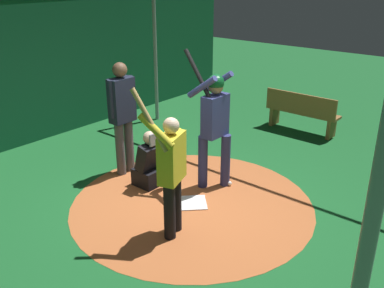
{
  "coord_description": "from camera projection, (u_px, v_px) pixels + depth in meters",
  "views": [
    {
      "loc": [
        3.52,
        -4.22,
        3.2
      ],
      "look_at": [
        0.0,
        0.0,
        0.95
      ],
      "focal_mm": 39.84,
      "sensor_mm": 36.0,
      "label": 1
    }
  ],
  "objects": [
    {
      "name": "ground_plane",
      "position": [
        192.0,
        203.0,
        6.3
      ],
      "size": [
        27.45,
        27.45,
        0.0
      ],
      "primitive_type": "plane",
      "color": "#195B28"
    },
    {
      "name": "dirt_circle",
      "position": [
        192.0,
        203.0,
        6.29
      ],
      "size": [
        3.55,
        3.55,
        0.01
      ],
      "primitive_type": "cylinder",
      "color": "#B76033",
      "rests_on": "ground"
    },
    {
      "name": "home_plate",
      "position": [
        192.0,
        203.0,
        6.29
      ],
      "size": [
        0.59,
        0.59,
        0.01
      ],
      "primitive_type": "cube",
      "rotation": [
        0.0,
        0.0,
        0.79
      ],
      "color": "white",
      "rests_on": "dirt_circle"
    },
    {
      "name": "batter",
      "position": [
        214.0,
        120.0,
        6.41
      ],
      "size": [
        0.68,
        0.49,
        2.14
      ],
      "color": "navy",
      "rests_on": "ground"
    },
    {
      "name": "catcher",
      "position": [
        150.0,
        165.0,
        6.7
      ],
      "size": [
        0.58,
        0.4,
        0.92
      ],
      "color": "black",
      "rests_on": "ground"
    },
    {
      "name": "umpire",
      "position": [
        122.0,
        112.0,
        6.88
      ],
      "size": [
        0.24,
        0.49,
        1.88
      ],
      "color": "#4C4C51",
      "rests_on": "ground"
    },
    {
      "name": "visitor",
      "position": [
        171.0,
        170.0,
        5.24
      ],
      "size": [
        0.53,
        0.59,
        1.98
      ],
      "rotation": [
        0.0,
        0.0,
        0.33
      ],
      "color": "black",
      "rests_on": "ground"
    },
    {
      "name": "back_wall",
      "position": [
        28.0,
        63.0,
        8.13
      ],
      "size": [
        0.22,
        11.45,
        3.09
      ],
      "color": "#145133",
      "rests_on": "ground"
    },
    {
      "name": "cage_frame",
      "position": [
        192.0,
        43.0,
        5.41
      ],
      "size": [
        6.27,
        4.97,
        3.33
      ],
      "color": "gray",
      "rests_on": "ground"
    },
    {
      "name": "bench",
      "position": [
        302.0,
        112.0,
        8.95
      ],
      "size": [
        1.56,
        0.36,
        0.85
      ],
      "color": "olive",
      "rests_on": "ground"
    },
    {
      "name": "baseball_0",
      "position": [
        230.0,
        183.0,
        6.8
      ],
      "size": [
        0.07,
        0.07,
        0.07
      ],
      "primitive_type": "sphere",
      "color": "white",
      "rests_on": "dirt_circle"
    },
    {
      "name": "baseball_1",
      "position": [
        154.0,
        171.0,
        7.23
      ],
      "size": [
        0.07,
        0.07,
        0.07
      ],
      "primitive_type": "sphere",
      "color": "white",
      "rests_on": "dirt_circle"
    }
  ]
}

